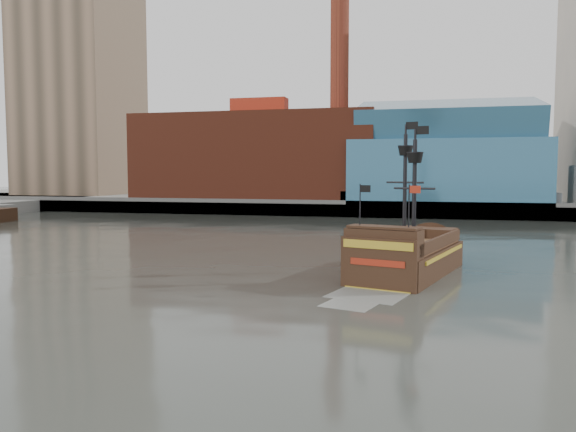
# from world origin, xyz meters

# --- Properties ---
(ground) EXTENTS (400.00, 400.00, 0.00)m
(ground) POSITION_xyz_m (0.00, 0.00, 0.00)
(ground) COLOR #2B2F29
(ground) RESTS_ON ground
(promenade_far) EXTENTS (220.00, 60.00, 2.00)m
(promenade_far) POSITION_xyz_m (0.00, 92.00, 1.00)
(promenade_far) COLOR slate
(promenade_far) RESTS_ON ground
(seawall) EXTENTS (220.00, 1.00, 2.60)m
(seawall) POSITION_xyz_m (0.00, 62.50, 1.30)
(seawall) COLOR #4C4C49
(seawall) RESTS_ON ground
(skyline) EXTENTS (149.00, 45.00, 62.00)m
(skyline) POSITION_xyz_m (5.21, 84.56, 24.55)
(skyline) COLOR #7C614A
(skyline) RESTS_ON promenade_far
(pirate_ship) EXTENTS (8.32, 15.76, 11.31)m
(pirate_ship) POSITION_xyz_m (6.01, 14.56, 1.03)
(pirate_ship) COLOR black
(pirate_ship) RESTS_ON ground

